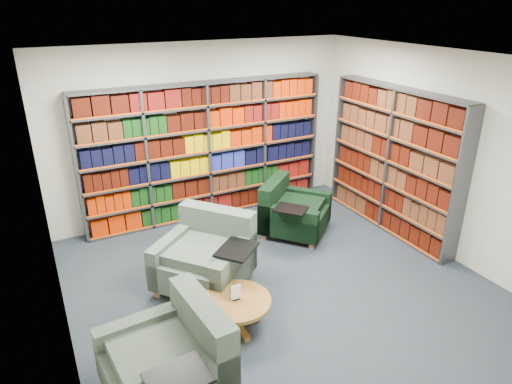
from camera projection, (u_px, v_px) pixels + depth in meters
name	position (u px, v px, depth m)	size (l,w,h in m)	color
room_shell	(279.00, 182.00, 5.34)	(5.02, 5.02, 2.82)	#1D262E
bookshelf_back	(207.00, 152.00, 7.37)	(4.00, 0.28, 2.20)	#47494F
bookshelf_right	(393.00, 161.00, 6.93)	(0.28, 2.50, 2.20)	#47494F
chair_teal_left	(208.00, 257.00, 5.77)	(1.43, 1.43, 0.93)	#0C2A3C
chair_green_right	(290.00, 212.00, 7.04)	(1.29, 1.29, 0.83)	black
chair_teal_front	(175.00, 362.00, 4.12)	(1.08, 1.22, 0.91)	#0C2A3C
coffee_table	(236.00, 305.00, 4.99)	(0.77, 0.77, 0.54)	olive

